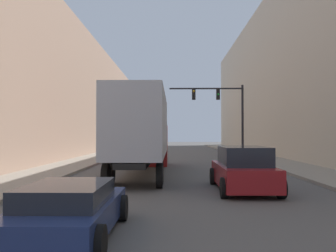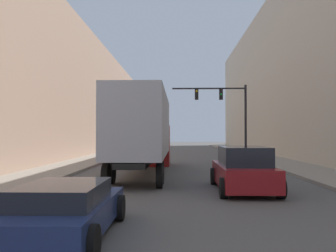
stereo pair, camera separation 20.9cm
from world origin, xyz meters
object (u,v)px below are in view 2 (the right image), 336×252
Objects in this scene: semi_truck at (145,131)px; suv_car at (243,170)px; sedan_car at (65,210)px; traffic_signal_gantry at (228,108)px.

semi_truck reaches higher than suv_car.
suv_car is at bearing 53.30° from sedan_car.
suv_car reaches higher than sedan_car.
suv_car is (4.84, 6.49, 0.22)m from sedan_car.
sedan_car is at bearing -105.37° from traffic_signal_gantry.
semi_truck is at bearing -117.57° from traffic_signal_gantry.
sedan_car is at bearing -126.70° from suv_car.
semi_truck is 7.48m from suv_car.
semi_truck reaches higher than sedan_car.
semi_truck is 2.13× the size of traffic_signal_gantry.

